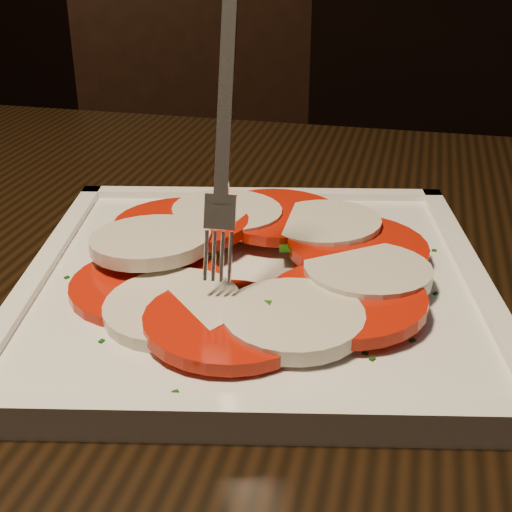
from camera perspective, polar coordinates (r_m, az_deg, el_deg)
table at (r=0.62m, az=-6.34°, el=-7.90°), size 1.23×0.85×0.75m
chair at (r=1.29m, az=-4.19°, el=4.89°), size 0.54×0.54×0.93m
plate at (r=0.51m, az=-0.00°, el=-2.29°), size 0.37×0.37×0.01m
caprese_salad at (r=0.50m, az=0.01°, el=-0.41°), size 0.26×0.28×0.03m
fork at (r=0.45m, az=-2.40°, el=9.72°), size 0.03×0.06×0.17m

